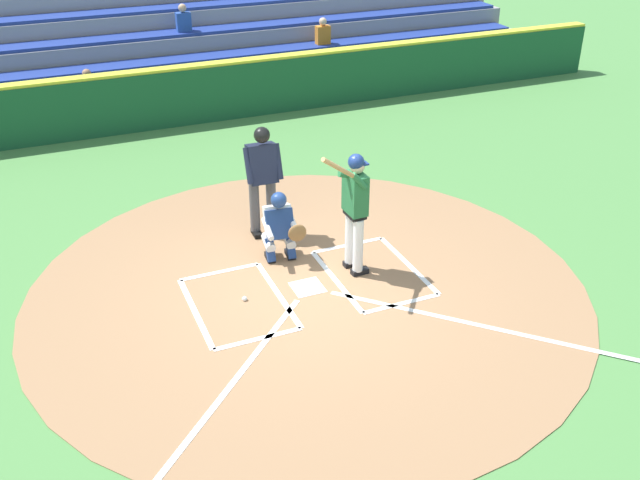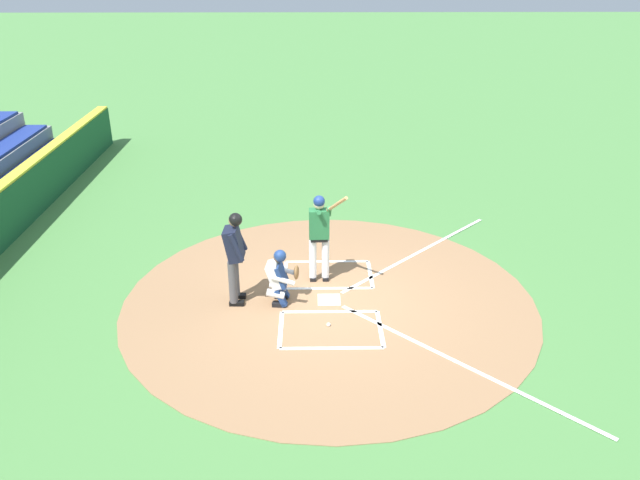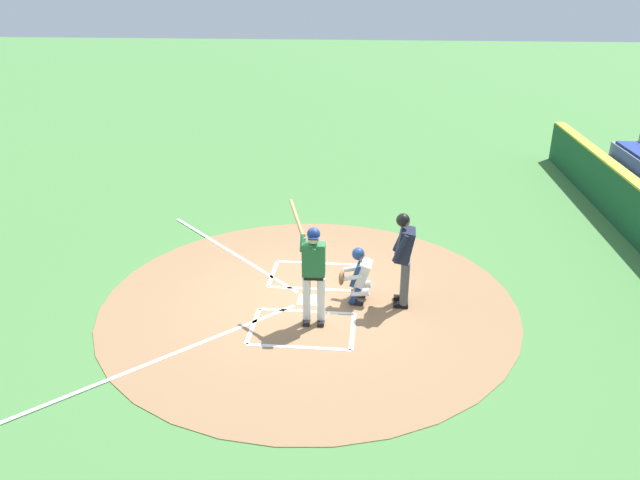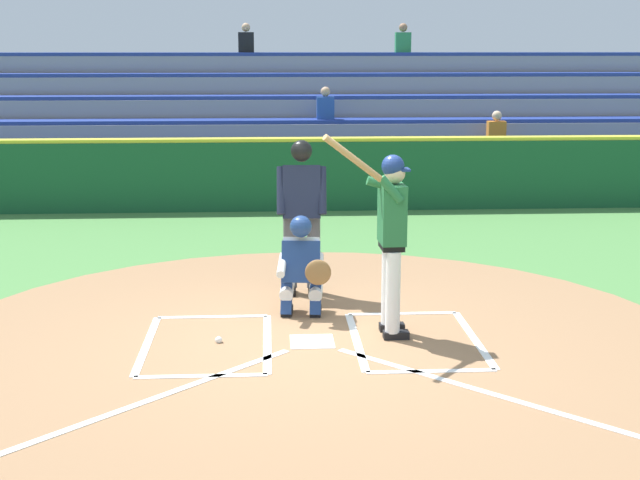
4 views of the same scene
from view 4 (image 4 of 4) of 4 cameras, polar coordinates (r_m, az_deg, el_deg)
The scene contains 9 objects.
ground_plane at distance 9.01m, azimuth -0.51°, elevation -6.61°, with size 120.00×120.00×0.00m, color #4C8442.
dirt_circle at distance 9.01m, azimuth -0.51°, elevation -6.57°, with size 8.00×8.00×0.01m, color #99704C.
home_plate_and_chalk at distance 8.18m, azimuth -0.20°, elevation -8.50°, with size 7.93×4.91×0.01m.
batter at distance 8.96m, azimuth 4.57°, elevation 0.54°, with size 0.92×0.73×2.13m.
catcher at distance 9.75m, azimuth -1.15°, elevation -1.53°, with size 0.59×0.65×1.13m.
plate_umpire at distance 10.47m, azimuth -1.18°, elevation 2.16°, with size 0.59×0.42×1.86m.
baseball at distance 9.04m, azimuth -6.51°, elevation -6.38°, with size 0.07×0.07×0.07m, color white.
backstop_wall at distance 16.18m, azimuth -1.83°, elevation 4.23°, with size 22.00×0.36×1.31m.
bleacher_stand at distance 19.94m, azimuth -2.13°, elevation 6.77°, with size 20.00×5.10×3.45m.
Camera 4 is at (0.41, 8.52, 2.92)m, focal length 49.99 mm.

